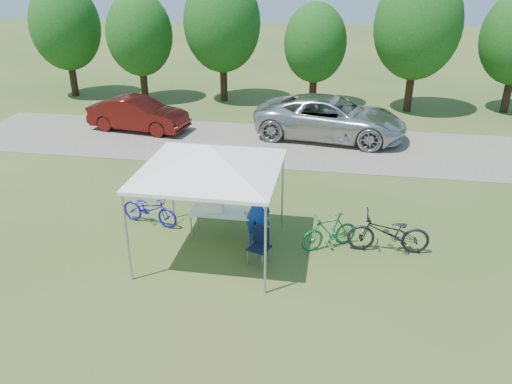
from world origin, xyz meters
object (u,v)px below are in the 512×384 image
at_px(bike_dark, 389,233).
at_px(minivan, 330,118).
at_px(folding_table, 224,213).
at_px(cyclist, 257,211).
at_px(cooler, 214,204).
at_px(bike_blue, 150,209).
at_px(folding_chair, 260,242).
at_px(bike_green, 329,231).
at_px(sedan, 139,114).

height_order(bike_dark, minivan, minivan).
distance_m(folding_table, cyclist, 0.98).
distance_m(cooler, bike_blue, 1.92).
bearing_deg(folding_chair, bike_green, 50.78).
bearing_deg(cooler, folding_chair, -38.12).
height_order(cooler, bike_blue, cooler).
height_order(folding_chair, minivan, minivan).
bearing_deg(sedan, minivan, -79.21).
height_order(cyclist, bike_blue, cyclist).
distance_m(cooler, cyclist, 1.20).
xyz_separation_m(folding_table, minivan, (2.42, 8.38, 0.20)).
height_order(folding_table, bike_blue, bike_blue).
bearing_deg(bike_dark, bike_blue, -96.92).
xyz_separation_m(folding_table, sedan, (-5.47, 8.06, 0.06)).
bearing_deg(minivan, folding_chair, 179.94).
bearing_deg(folding_table, minivan, 73.92).
bearing_deg(cyclist, minivan, -89.73).
distance_m(bike_green, bike_dark, 1.42).
height_order(bike_blue, bike_dark, bike_dark).
relative_size(cooler, bike_blue, 0.31).
xyz_separation_m(bike_green, bike_dark, (1.41, 0.04, 0.06)).
bearing_deg(sedan, folding_chair, -135.77).
relative_size(folding_table, bike_green, 1.11).
height_order(folding_table, folding_chair, folding_chair).
bearing_deg(bike_dark, cooler, -94.82).
xyz_separation_m(folding_chair, cooler, (-1.36, 1.07, 0.36)).
relative_size(bike_blue, sedan, 0.40).
height_order(folding_chair, cyclist, cyclist).
distance_m(folding_chair, cooler, 1.77).
distance_m(folding_table, bike_dark, 4.10).
bearing_deg(cooler, cyclist, -13.06).
height_order(folding_chair, bike_green, bike_green).
height_order(cooler, bike_dark, cooler).
relative_size(folding_table, folding_chair, 1.91).
xyz_separation_m(bike_blue, bike_dark, (6.21, -0.41, 0.07)).
height_order(bike_dark, sedan, sedan).
xyz_separation_m(folding_table, bike_blue, (-2.10, 0.28, -0.20)).
height_order(bike_green, sedan, sedan).
bearing_deg(bike_dark, folding_chair, -75.66).
relative_size(bike_green, sedan, 0.36).
height_order(folding_table, cooler, cooler).
bearing_deg(bike_dark, folding_table, -94.93).
xyz_separation_m(folding_chair, bike_blue, (-3.21, 1.35, -0.07)).
xyz_separation_m(bike_green, minivan, (-0.27, 8.55, 0.39)).
bearing_deg(cyclist, folding_table, -6.43).
distance_m(bike_blue, sedan, 8.48).
bearing_deg(sedan, bike_blue, -148.13).
relative_size(bike_dark, minivan, 0.33).
bearing_deg(cyclist, sedan, -42.36).
bearing_deg(bike_dark, minivan, -171.97).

